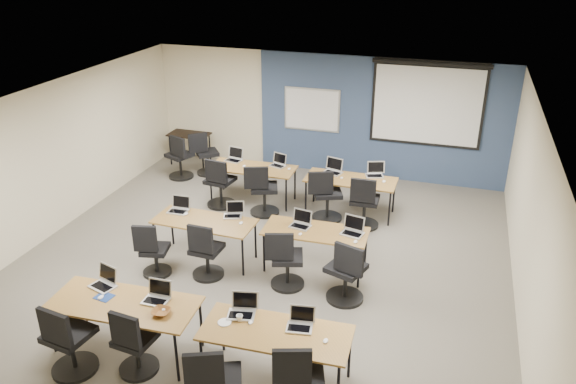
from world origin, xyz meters
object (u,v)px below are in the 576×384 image
(task_chair_1, at_px, (134,347))
(laptop_10, at_px, (333,169))
(task_chair_4, at_px, (153,254))
(utility_table, at_px, (189,137))
(training_table_back_right, at_px, (351,181))
(laptop_11, at_px, (375,172))
(laptop_3, at_px, (300,322))
(laptop_2, at_px, (243,309))
(task_chair_5, at_px, (206,255))
(laptop_6, at_px, (301,222))
(whiteboard, at_px, (312,110))
(task_chair_0, at_px, (68,345))
(task_chair_8, at_px, (220,186))
(task_chair_7, at_px, (346,276))
(laptop_1, at_px, (157,296))
(spare_chair_b, at_px, (180,160))
(training_table_back_left, at_px, (253,169))
(laptop_9, at_px, (279,163))
(laptop_4, at_px, (179,208))
(laptop_8, at_px, (234,157))
(task_chair_11, at_px, (364,206))
(laptop_7, at_px, (353,229))
(training_table_front_left, at_px, (124,305))
(training_table_mid_left, at_px, (204,223))
(projector_screen, at_px, (428,100))
(laptop_0, at_px, (104,281))
(task_chair_9, at_px, (263,194))
(training_table_mid_right, at_px, (315,233))
(task_chair_10, at_px, (326,199))
(spare_chair_a, at_px, (205,157))
(laptop_5, at_px, (234,212))
(task_chair_3, at_px, (300,384))

(task_chair_1, relative_size, laptop_10, 2.74)
(task_chair_4, height_order, utility_table, task_chair_4)
(training_table_back_right, relative_size, laptop_11, 5.08)
(training_table_back_right, relative_size, laptop_3, 5.65)
(laptop_2, relative_size, task_chair_5, 0.34)
(laptop_2, bearing_deg, laptop_6, 77.09)
(whiteboard, height_order, task_chair_0, whiteboard)
(task_chair_1, distance_m, task_chair_8, 4.81)
(laptop_2, relative_size, task_chair_7, 0.32)
(laptop_1, distance_m, spare_chair_b, 5.78)
(training_table_back_left, xyz_separation_m, task_chair_7, (2.56, -2.92, -0.25))
(laptop_9, bearing_deg, task_chair_7, -38.17)
(laptop_2, relative_size, utility_table, 0.35)
(laptop_4, bearing_deg, laptop_8, 88.28)
(laptop_10, xyz_separation_m, task_chair_11, (0.77, -0.74, -0.36))
(task_chair_0, xyz_separation_m, task_chair_1, (0.77, 0.24, -0.03))
(laptop_7, bearing_deg, task_chair_11, 105.53)
(laptop_2, relative_size, task_chair_4, 0.35)
(training_table_front_left, xyz_separation_m, utility_table, (-2.23, 6.33, -0.03))
(task_chair_1, bearing_deg, whiteboard, 93.62)
(training_table_mid_left, relative_size, laptop_3, 5.46)
(projector_screen, xyz_separation_m, training_table_back_left, (-3.20, -1.95, -1.20))
(task_chair_5, bearing_deg, task_chair_8, 111.27)
(laptop_0, relative_size, laptop_6, 1.05)
(laptop_2, xyz_separation_m, laptop_10, (0.02, 4.81, 0.00))
(training_table_back_left, bearing_deg, task_chair_9, -54.77)
(task_chair_4, height_order, laptop_7, laptop_7)
(training_table_mid_right, xyz_separation_m, task_chair_10, (-0.27, 1.80, -0.24))
(laptop_0, relative_size, laptop_4, 1.03)
(laptop_6, xyz_separation_m, laptop_10, (-0.02, 2.37, 0.01))
(task_chair_1, distance_m, laptop_11, 5.89)
(training_table_back_left, bearing_deg, laptop_1, -85.75)
(training_table_back_right, distance_m, spare_chair_a, 3.70)
(laptop_4, distance_m, laptop_5, 0.96)
(task_chair_7, distance_m, spare_chair_a, 5.67)
(laptop_4, relative_size, task_chair_4, 0.34)
(training_table_mid_right, relative_size, task_chair_1, 1.70)
(projector_screen, relative_size, utility_table, 2.51)
(utility_table, bearing_deg, laptop_2, -57.12)
(training_table_front_left, height_order, task_chair_3, task_chair_3)
(projector_screen, relative_size, laptop_9, 7.70)
(training_table_front_left, distance_m, task_chair_9, 4.30)
(task_chair_7, relative_size, spare_chair_b, 1.01)
(task_chair_3, xyz_separation_m, task_chair_11, (-0.14, 4.71, 0.02))
(training_table_back_left, xyz_separation_m, task_chair_9, (0.41, -0.55, -0.25))
(training_table_back_right, xyz_separation_m, task_chair_11, (0.36, -0.50, -0.25))
(laptop_9, relative_size, laptop_11, 0.91)
(projector_screen, bearing_deg, laptop_5, -123.85)
(training_table_mid_right, height_order, task_chair_7, task_chair_7)
(training_table_back_left, bearing_deg, laptop_9, 26.80)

